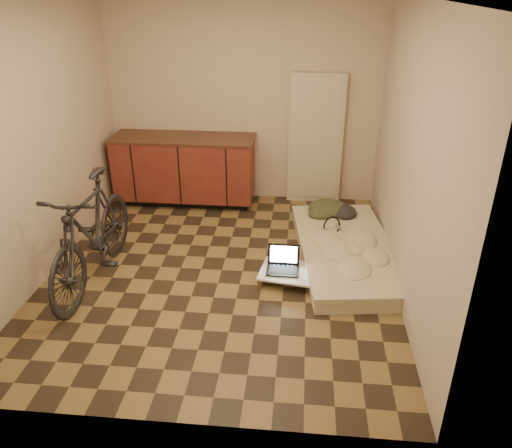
# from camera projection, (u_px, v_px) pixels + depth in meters

# --- Properties ---
(room_shell) EXTENTS (3.50, 4.00, 2.60)m
(room_shell) POSITION_uv_depth(u_px,v_px,m) (218.00, 151.00, 4.63)
(room_shell) COLOR brown
(room_shell) RESTS_ON ground
(cabinets) EXTENTS (1.84, 0.62, 0.91)m
(cabinets) POSITION_uv_depth(u_px,v_px,m) (185.00, 169.00, 6.59)
(cabinets) COLOR black
(cabinets) RESTS_ON ground
(appliance_panel) EXTENTS (0.70, 0.10, 1.70)m
(appliance_panel) POSITION_uv_depth(u_px,v_px,m) (316.00, 140.00, 6.48)
(appliance_panel) COLOR beige
(appliance_panel) RESTS_ON ground
(bicycle) EXTENTS (0.59, 1.86, 1.19)m
(bicycle) POSITION_uv_depth(u_px,v_px,m) (91.00, 228.00, 4.76)
(bicycle) COLOR black
(bicycle) RESTS_ON ground
(futon) EXTENTS (1.23, 2.14, 0.18)m
(futon) POSITION_uv_depth(u_px,v_px,m) (346.00, 251.00, 5.39)
(futon) COLOR beige
(futon) RESTS_ON ground
(clothing_pile) EXTENTS (0.57, 0.49, 0.21)m
(clothing_pile) POSITION_uv_depth(u_px,v_px,m) (333.00, 205.00, 6.02)
(clothing_pile) COLOR #323921
(clothing_pile) RESTS_ON futon
(headphones) EXTENTS (0.32, 0.32, 0.16)m
(headphones) POSITION_uv_depth(u_px,v_px,m) (332.00, 225.00, 5.57)
(headphones) COLOR black
(headphones) RESTS_ON futon
(lap_desk) EXTENTS (0.76, 0.55, 0.12)m
(lap_desk) POSITION_uv_depth(u_px,v_px,m) (296.00, 273.00, 4.97)
(lap_desk) COLOR brown
(lap_desk) RESTS_ON ground
(laptop) EXTENTS (0.32, 0.29, 0.22)m
(laptop) POSITION_uv_depth(u_px,v_px,m) (283.00, 264.00, 4.99)
(laptop) COLOR black
(laptop) RESTS_ON lap_desk
(mouse) EXTENTS (0.12, 0.13, 0.04)m
(mouse) POSITION_uv_depth(u_px,v_px,m) (323.00, 272.00, 4.91)
(mouse) COLOR silver
(mouse) RESTS_ON lap_desk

